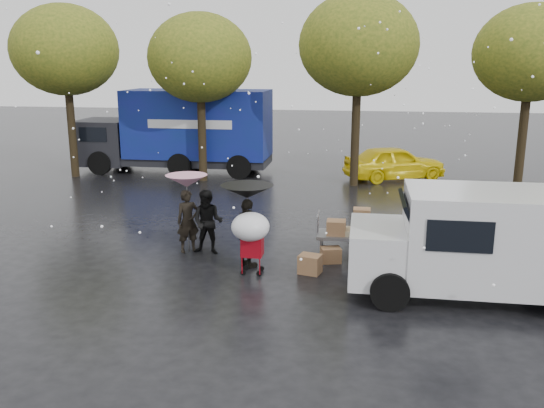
% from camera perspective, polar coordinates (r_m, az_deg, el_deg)
% --- Properties ---
extents(ground, '(90.00, 90.00, 0.00)m').
position_cam_1_polar(ground, '(13.16, -3.84, -6.81)').
color(ground, black).
rests_on(ground, ground).
extents(person_pink, '(0.69, 0.63, 1.58)m').
position_cam_1_polar(person_pink, '(14.48, -8.32, -1.70)').
color(person_pink, black).
rests_on(person_pink, ground).
extents(person_middle, '(0.80, 0.63, 1.61)m').
position_cam_1_polar(person_middle, '(14.28, -6.36, -1.80)').
color(person_middle, black).
rests_on(person_middle, ground).
extents(person_black, '(0.99, 0.91, 1.63)m').
position_cam_1_polar(person_black, '(13.25, -2.44, -2.93)').
color(person_black, black).
rests_on(person_black, ground).
extents(umbrella_pink, '(1.03, 1.03, 1.96)m').
position_cam_1_polar(umbrella_pink, '(14.24, -8.46, 2.26)').
color(umbrella_pink, '#4C4C4C').
rests_on(umbrella_pink, ground).
extents(umbrella_black, '(1.20, 1.20, 1.95)m').
position_cam_1_polar(umbrella_black, '(13.00, -2.49, 1.23)').
color(umbrella_black, '#4C4C4C').
rests_on(umbrella_black, ground).
extents(vendor_cart, '(1.52, 0.80, 1.27)m').
position_cam_1_polar(vendor_cart, '(14.06, 7.94, -2.43)').
color(vendor_cart, slate).
rests_on(vendor_cart, ground).
extents(shopping_cart, '(0.84, 0.84, 1.46)m').
position_cam_1_polar(shopping_cart, '(12.63, -2.12, -2.60)').
color(shopping_cart, '#9D0915').
rests_on(shopping_cart, ground).
extents(white_van, '(4.91, 2.18, 2.20)m').
position_cam_1_polar(white_van, '(12.23, 20.12, -3.55)').
color(white_van, silver).
rests_on(white_van, ground).
extents(blue_truck, '(8.30, 2.60, 3.50)m').
position_cam_1_polar(blue_truck, '(25.07, -9.14, 7.13)').
color(blue_truck, navy).
rests_on(blue_truck, ground).
extents(box_ground_near, '(0.56, 0.49, 0.43)m').
position_cam_1_polar(box_ground_near, '(13.07, 3.79, -5.96)').
color(box_ground_near, '#976241').
rests_on(box_ground_near, ground).
extents(box_ground_far, '(0.54, 0.47, 0.36)m').
position_cam_1_polar(box_ground_far, '(13.82, 5.84, -5.03)').
color(box_ground_far, '#976241').
rests_on(box_ground_far, ground).
extents(yellow_taxi, '(4.37, 3.14, 1.38)m').
position_cam_1_polar(yellow_taxi, '(23.78, 12.05, 4.03)').
color(yellow_taxi, yellow).
rests_on(yellow_taxi, ground).
extents(tree_row, '(21.60, 4.40, 7.12)m').
position_cam_1_polar(tree_row, '(22.23, 0.62, 14.89)').
color(tree_row, black).
rests_on(tree_row, ground).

